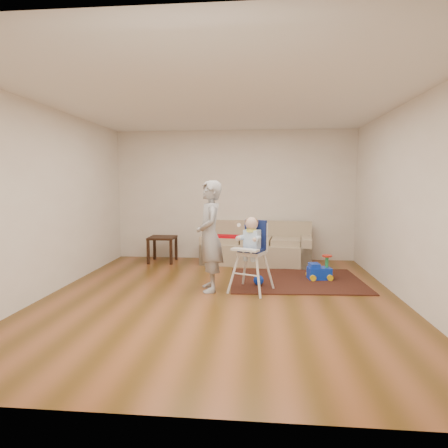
# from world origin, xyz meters

# --- Properties ---
(ground) EXTENTS (5.50, 5.50, 0.00)m
(ground) POSITION_xyz_m (0.00, 0.00, 0.00)
(ground) COLOR #533510
(ground) RESTS_ON ground
(room_envelope) EXTENTS (5.04, 5.52, 2.72)m
(room_envelope) POSITION_xyz_m (0.00, 0.53, 1.88)
(room_envelope) COLOR beige
(room_envelope) RESTS_ON ground
(sofa) EXTENTS (2.24, 1.14, 0.83)m
(sofa) POSITION_xyz_m (0.48, 2.30, 0.42)
(sofa) COLOR tan
(sofa) RESTS_ON ground
(side_table) EXTENTS (0.52, 0.52, 0.52)m
(side_table) POSITION_xyz_m (-1.43, 2.26, 0.26)
(side_table) COLOR black
(side_table) RESTS_ON ground
(area_rug) EXTENTS (2.22, 1.71, 0.02)m
(area_rug) POSITION_xyz_m (1.14, 0.99, 0.01)
(area_rug) COLOR black
(area_rug) RESTS_ON ground
(ride_on_toy) EXTENTS (0.41, 0.32, 0.41)m
(ride_on_toy) POSITION_xyz_m (1.53, 1.09, 0.22)
(ride_on_toy) COLOR #0E36D2
(ride_on_toy) RESTS_ON area_rug
(toy_ball) EXTENTS (0.16, 0.16, 0.16)m
(toy_ball) POSITION_xyz_m (0.52, 0.61, 0.10)
(toy_ball) COLOR #0E36D2
(toy_ball) RESTS_ON area_rug
(high_chair) EXTENTS (0.68, 0.68, 1.12)m
(high_chair) POSITION_xyz_m (0.41, 0.32, 0.54)
(high_chair) COLOR silver
(high_chair) RESTS_ON ground
(adult) EXTENTS (0.53, 0.68, 1.65)m
(adult) POSITION_xyz_m (-0.21, 0.32, 0.82)
(adult) COLOR #949496
(adult) RESTS_ON ground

